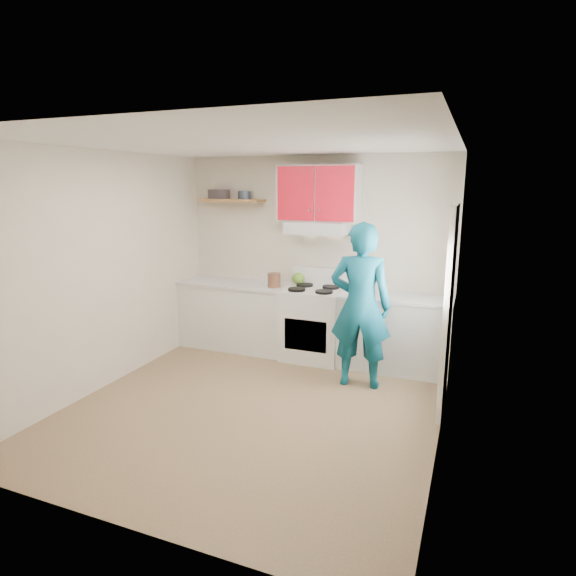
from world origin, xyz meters
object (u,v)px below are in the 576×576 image
at_px(crock, 274,281).
at_px(person, 360,306).
at_px(tin, 245,195).
at_px(kettle, 299,278).
at_px(stove, 314,324).

relative_size(crock, person, 0.11).
relative_size(tin, kettle, 0.96).
relative_size(stove, person, 0.50).
height_order(stove, person, person).
distance_m(crock, person, 1.39).
bearing_deg(stove, person, -39.71).
bearing_deg(person, stove, -45.52).
xyz_separation_m(tin, crock, (0.52, -0.23, -1.09)).
bearing_deg(stove, crock, -172.74).
bearing_deg(person, crock, -29.34).
xyz_separation_m(kettle, person, (1.05, -0.87, -0.08)).
relative_size(tin, person, 0.10).
bearing_deg(stove, tin, 171.17).
height_order(stove, kettle, kettle).
bearing_deg(person, tin, -29.41).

